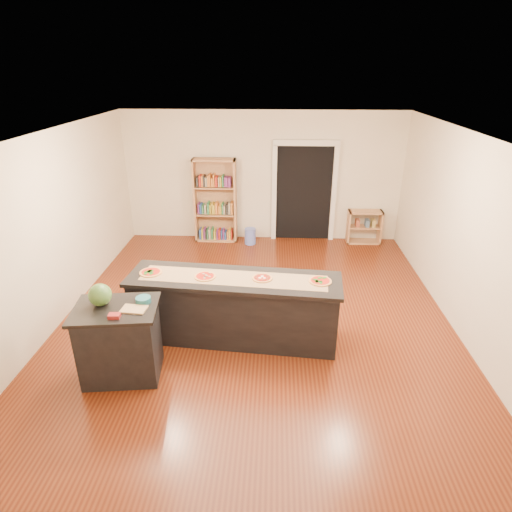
{
  "coord_description": "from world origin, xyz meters",
  "views": [
    {
      "loc": [
        0.27,
        -5.67,
        3.64
      ],
      "look_at": [
        0.0,
        0.2,
        1.0
      ],
      "focal_mm": 30.0,
      "sensor_mm": 36.0,
      "label": 1
    }
  ],
  "objects_px": {
    "kitchen_island": "(234,308)",
    "bookshelf": "(215,201)",
    "low_shelf": "(364,227)",
    "side_counter": "(120,342)",
    "waste_bin": "(250,236)",
    "watermelon": "(100,295)"
  },
  "relations": [
    {
      "from": "kitchen_island",
      "to": "bookshelf",
      "type": "height_order",
      "value": "bookshelf"
    },
    {
      "from": "bookshelf",
      "to": "low_shelf",
      "type": "relative_size",
      "value": 2.49
    },
    {
      "from": "side_counter",
      "to": "bookshelf",
      "type": "bearing_deg",
      "value": 76.08
    },
    {
      "from": "bookshelf",
      "to": "waste_bin",
      "type": "relative_size",
      "value": 5.16
    },
    {
      "from": "side_counter",
      "to": "watermelon",
      "type": "relative_size",
      "value": 3.64
    },
    {
      "from": "watermelon",
      "to": "kitchen_island",
      "type": "bearing_deg",
      "value": 28.17
    },
    {
      "from": "kitchen_island",
      "to": "low_shelf",
      "type": "distance_m",
      "value": 4.54
    },
    {
      "from": "kitchen_island",
      "to": "low_shelf",
      "type": "xyz_separation_m",
      "value": [
        2.53,
        3.77,
        -0.12
      ]
    },
    {
      "from": "kitchen_island",
      "to": "side_counter",
      "type": "bearing_deg",
      "value": -141.78
    },
    {
      "from": "waste_bin",
      "to": "side_counter",
      "type": "bearing_deg",
      "value": -107.0
    },
    {
      "from": "low_shelf",
      "to": "waste_bin",
      "type": "relative_size",
      "value": 2.07
    },
    {
      "from": "low_shelf",
      "to": "watermelon",
      "type": "distance_m",
      "value": 6.17
    },
    {
      "from": "low_shelf",
      "to": "kitchen_island",
      "type": "bearing_deg",
      "value": -123.84
    },
    {
      "from": "bookshelf",
      "to": "watermelon",
      "type": "bearing_deg",
      "value": -99.52
    },
    {
      "from": "bookshelf",
      "to": "watermelon",
      "type": "relative_size",
      "value": 6.69
    },
    {
      "from": "watermelon",
      "to": "bookshelf",
      "type": "bearing_deg",
      "value": 80.48
    },
    {
      "from": "kitchen_island",
      "to": "watermelon",
      "type": "distance_m",
      "value": 1.84
    },
    {
      "from": "waste_bin",
      "to": "watermelon",
      "type": "distance_m",
      "value": 4.74
    },
    {
      "from": "kitchen_island",
      "to": "side_counter",
      "type": "xyz_separation_m",
      "value": [
        -1.34,
        -0.88,
        0.01
      ]
    },
    {
      "from": "low_shelf",
      "to": "waste_bin",
      "type": "xyz_separation_m",
      "value": [
        -2.51,
        -0.2,
        -0.19
      ]
    },
    {
      "from": "side_counter",
      "to": "watermelon",
      "type": "bearing_deg",
      "value": 155.08
    },
    {
      "from": "bookshelf",
      "to": "waste_bin",
      "type": "height_order",
      "value": "bookshelf"
    }
  ]
}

